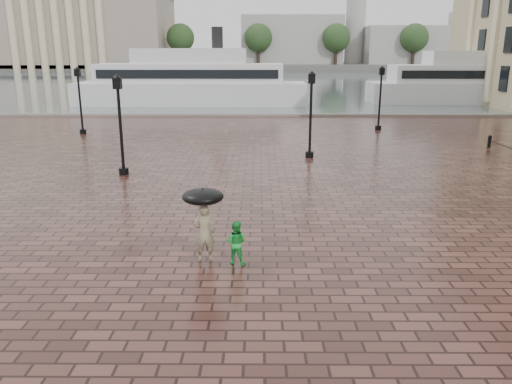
# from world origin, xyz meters

# --- Properties ---
(ground) EXTENTS (300.00, 300.00, 0.00)m
(ground) POSITION_xyz_m (0.00, 0.00, 0.00)
(ground) COLOR #321B17
(ground) RESTS_ON ground
(harbour_water) EXTENTS (240.00, 240.00, 0.00)m
(harbour_water) POSITION_xyz_m (0.00, 92.00, 0.00)
(harbour_water) COLOR #434D52
(harbour_water) RESTS_ON ground
(quay_edge) EXTENTS (80.00, 0.60, 0.30)m
(quay_edge) POSITION_xyz_m (0.00, 32.00, 0.00)
(quay_edge) COLOR slate
(quay_edge) RESTS_ON ground
(far_shore) EXTENTS (300.00, 60.00, 2.00)m
(far_shore) POSITION_xyz_m (0.00, 160.00, 1.00)
(far_shore) COLOR #4C4C47
(far_shore) RESTS_ON ground
(museum) EXTENTS (57.00, 32.50, 26.00)m
(museum) POSITION_xyz_m (-55.00, 144.61, 13.91)
(museum) COLOR gray
(museum) RESTS_ON ground
(distant_skyline) EXTENTS (102.50, 22.00, 33.00)m
(distant_skyline) POSITION_xyz_m (48.14, 150.00, 9.45)
(distant_skyline) COLOR #9B9893
(distant_skyline) RESTS_ON ground
(far_trees) EXTENTS (188.00, 8.00, 13.50)m
(far_trees) POSITION_xyz_m (0.00, 138.00, 9.42)
(far_trees) COLOR #2D2119
(far_trees) RESTS_ON ground
(street_lamps) EXTENTS (21.44, 14.44, 4.40)m
(street_lamps) POSITION_xyz_m (-1.50, 17.50, 2.33)
(street_lamps) COLOR black
(street_lamps) RESTS_ON ground
(adult_pedestrian) EXTENTS (0.64, 0.48, 1.60)m
(adult_pedestrian) POSITION_xyz_m (-1.20, 0.11, 0.80)
(adult_pedestrian) COLOR gray
(adult_pedestrian) RESTS_ON ground
(child_pedestrian) EXTENTS (0.68, 0.58, 1.20)m
(child_pedestrian) POSITION_xyz_m (-0.34, -0.10, 0.60)
(child_pedestrian) COLOR green
(child_pedestrian) RESTS_ON ground
(ferry_near) EXTENTS (24.49, 6.15, 8.01)m
(ferry_near) POSITION_xyz_m (-7.03, 41.97, 2.41)
(ferry_near) COLOR silver
(ferry_near) RESTS_ON ground
(ferry_far) EXTENTS (23.60, 6.19, 7.70)m
(ferry_far) POSITION_xyz_m (24.34, 43.91, 2.31)
(ferry_far) COLOR silver
(ferry_far) RESTS_ON ground
(umbrella) EXTENTS (1.10, 1.10, 1.12)m
(umbrella) POSITION_xyz_m (-1.20, 0.11, 1.81)
(umbrella) COLOR black
(umbrella) RESTS_ON ground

